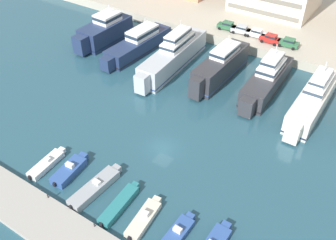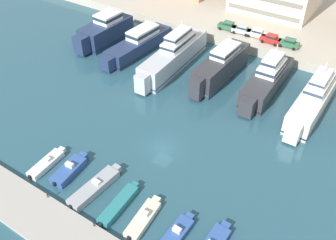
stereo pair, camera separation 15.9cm
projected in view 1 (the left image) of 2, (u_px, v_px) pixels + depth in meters
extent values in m
plane|color=#285160|center=(163.00, 148.00, 54.65)|extent=(400.00, 400.00, 0.00)
cube|color=#A8A399|center=(72.00, 239.00, 42.46)|extent=(120.00, 5.68, 0.66)
cube|color=navy|center=(106.00, 32.00, 79.18)|extent=(5.35, 12.20, 4.25)
cube|color=navy|center=(81.00, 45.00, 74.62)|extent=(2.78, 2.55, 3.62)
cube|color=#192347|center=(107.00, 38.00, 80.05)|extent=(5.40, 12.32, 0.24)
cube|color=white|center=(107.00, 17.00, 77.86)|extent=(4.00, 5.19, 1.73)
cube|color=#233342|center=(107.00, 16.00, 77.75)|extent=(4.06, 5.25, 0.62)
cylinder|color=silver|center=(109.00, 8.00, 77.22)|extent=(0.16, 0.16, 1.80)
cube|color=navy|center=(126.00, 26.00, 83.86)|extent=(4.18, 1.06, 0.20)
cube|color=navy|center=(139.00, 45.00, 75.96)|extent=(5.07, 16.59, 2.98)
cube|color=navy|center=(108.00, 63.00, 70.25)|extent=(2.38, 2.19, 2.53)
cube|color=black|center=(139.00, 50.00, 76.57)|extent=(5.12, 16.75, 0.24)
cube|color=white|center=(142.00, 32.00, 75.23)|extent=(3.61, 7.05, 1.77)
cube|color=#233342|center=(142.00, 32.00, 75.12)|extent=(3.65, 7.12, 0.64)
cylinder|color=silver|center=(145.00, 22.00, 74.74)|extent=(0.16, 0.16, 1.80)
cube|color=navy|center=(164.00, 33.00, 81.76)|extent=(3.54, 1.10, 0.20)
cube|color=silver|center=(174.00, 57.00, 71.14)|extent=(4.78, 19.59, 4.02)
cube|color=silver|center=(142.00, 83.00, 64.02)|extent=(2.28, 2.09, 3.42)
cube|color=#334C7F|center=(174.00, 63.00, 71.97)|extent=(4.82, 19.78, 0.24)
cube|color=white|center=(178.00, 41.00, 70.40)|extent=(3.45, 8.28, 1.39)
cube|color=#233342|center=(178.00, 41.00, 70.32)|extent=(3.49, 8.37, 0.50)
cube|color=white|center=(178.00, 35.00, 69.57)|extent=(2.69, 6.46, 1.26)
cube|color=#233342|center=(178.00, 34.00, 69.49)|extent=(2.72, 6.53, 0.45)
cylinder|color=silver|center=(181.00, 25.00, 69.41)|extent=(0.16, 0.16, 1.80)
cube|color=silver|center=(198.00, 40.00, 78.47)|extent=(3.44, 1.03, 0.20)
cube|color=#333338|center=(221.00, 67.00, 67.99)|extent=(4.32, 15.08, 4.38)
cube|color=#333338|center=(197.00, 88.00, 62.64)|extent=(2.16, 1.98, 3.73)
cube|color=#334C7F|center=(220.00, 74.00, 68.89)|extent=(4.36, 15.23, 0.24)
cube|color=white|center=(225.00, 50.00, 66.85)|extent=(3.18, 6.38, 1.47)
cube|color=#233342|center=(225.00, 50.00, 66.76)|extent=(3.23, 6.45, 0.53)
cylinder|color=silver|center=(229.00, 40.00, 66.41)|extent=(0.16, 0.16, 1.80)
cube|color=#333338|center=(240.00, 54.00, 73.63)|extent=(3.27, 1.01, 0.20)
cube|color=#333338|center=(266.00, 82.00, 65.16)|extent=(4.45, 15.45, 3.41)
cube|color=#333338|center=(247.00, 107.00, 59.45)|extent=(2.33, 2.13, 2.90)
cube|color=black|center=(265.00, 87.00, 65.86)|extent=(4.50, 15.60, 0.24)
cube|color=white|center=(271.00, 67.00, 64.38)|extent=(3.37, 6.52, 1.46)
cube|color=#233342|center=(271.00, 66.00, 64.28)|extent=(3.41, 6.58, 0.53)
cube|color=white|center=(273.00, 60.00, 63.49)|extent=(2.63, 5.08, 1.33)
cube|color=#233342|center=(273.00, 59.00, 63.41)|extent=(2.66, 5.13, 0.48)
cylinder|color=silver|center=(276.00, 49.00, 63.14)|extent=(0.16, 0.16, 1.80)
cube|color=#333338|center=(281.00, 65.00, 70.98)|extent=(3.56, 0.97, 0.20)
cube|color=silver|center=(313.00, 101.00, 60.69)|extent=(4.03, 17.25, 3.51)
cube|color=silver|center=(293.00, 132.00, 54.53)|extent=(2.14, 1.95, 2.98)
cube|color=#192347|center=(311.00, 107.00, 61.41)|extent=(4.08, 17.42, 0.24)
cube|color=white|center=(319.00, 85.00, 59.95)|extent=(3.08, 7.26, 1.47)
cube|color=#233342|center=(319.00, 84.00, 59.85)|extent=(3.12, 7.33, 0.53)
cube|color=white|center=(321.00, 78.00, 59.12)|extent=(2.40, 5.66, 1.15)
cube|color=#233342|center=(321.00, 77.00, 59.05)|extent=(2.43, 5.72, 0.41)
cylinder|color=silver|center=(326.00, 67.00, 58.89)|extent=(0.16, 0.16, 1.80)
cube|color=silver|center=(327.00, 80.00, 67.01)|extent=(3.28, 0.94, 0.20)
cube|color=white|center=(46.00, 164.00, 51.49)|extent=(2.02, 5.73, 0.83)
cube|color=white|center=(62.00, 151.00, 53.62)|extent=(0.96, 0.81, 0.71)
cube|color=silver|center=(47.00, 159.00, 51.38)|extent=(0.95, 0.66, 0.43)
cube|color=#283847|center=(49.00, 158.00, 51.53)|extent=(0.84, 0.13, 0.26)
cube|color=black|center=(30.00, 178.00, 49.38)|extent=(0.38, 0.30, 0.60)
cube|color=#33569E|center=(69.00, 171.00, 50.36)|extent=(2.60, 5.48, 1.06)
cube|color=#33569E|center=(83.00, 157.00, 52.47)|extent=(1.24, 1.05, 0.90)
cube|color=silver|center=(70.00, 165.00, 50.13)|extent=(1.21, 0.71, 0.55)
cube|color=#283847|center=(71.00, 163.00, 50.27)|extent=(1.06, 0.18, 0.33)
cube|color=black|center=(54.00, 185.00, 48.33)|extent=(0.38, 0.31, 0.60)
cube|color=#9EA3A8|center=(94.00, 188.00, 48.02)|extent=(2.47, 7.67, 1.09)
cube|color=#9EA3A8|center=(116.00, 169.00, 50.62)|extent=(1.16, 0.97, 0.93)
cube|color=silver|center=(97.00, 182.00, 47.91)|extent=(1.14, 0.67, 0.35)
cube|color=#283847|center=(98.00, 180.00, 48.05)|extent=(1.01, 0.14, 0.21)
cube|color=black|center=(71.00, 208.00, 45.46)|extent=(0.38, 0.30, 0.60)
cube|color=teal|center=(119.00, 205.00, 46.04)|extent=(1.94, 6.67, 0.93)
cube|color=teal|center=(135.00, 186.00, 48.47)|extent=(0.91, 0.76, 0.79)
cube|color=black|center=(101.00, 225.00, 43.62)|extent=(0.37, 0.30, 0.60)
cube|color=beige|center=(143.00, 220.00, 44.47)|extent=(2.36, 5.89, 0.81)
cube|color=beige|center=(157.00, 200.00, 46.69)|extent=(1.08, 0.92, 0.69)
cube|color=silver|center=(145.00, 213.00, 44.33)|extent=(1.06, 0.69, 0.56)
cube|color=#283847|center=(146.00, 211.00, 44.47)|extent=(0.92, 0.17, 0.33)
cube|color=black|center=(129.00, 239.00, 42.28)|extent=(0.38, 0.31, 0.60)
cube|color=#33569E|center=(176.00, 236.00, 42.76)|extent=(1.95, 5.51, 0.82)
cube|color=#33569E|center=(190.00, 217.00, 44.75)|extent=(1.03, 0.85, 0.69)
cube|color=silver|center=(178.00, 230.00, 42.60)|extent=(1.03, 0.62, 0.53)
cube|color=#283847|center=(179.00, 227.00, 42.73)|extent=(0.92, 0.10, 0.32)
cube|color=#33569E|center=(226.00, 226.00, 43.71)|extent=(1.09, 0.90, 0.76)
cube|color=#2D6642|center=(227.00, 27.00, 79.96)|extent=(4.18, 1.90, 0.80)
cube|color=#2D6642|center=(228.00, 23.00, 79.43)|extent=(2.18, 1.66, 0.68)
cube|color=#1E2833|center=(228.00, 23.00, 79.43)|extent=(2.13, 1.68, 0.37)
cylinder|color=black|center=(219.00, 28.00, 80.17)|extent=(0.65, 0.25, 0.64)
cylinder|color=black|center=(223.00, 25.00, 81.31)|extent=(0.65, 0.25, 0.64)
cylinder|color=black|center=(231.00, 31.00, 79.11)|extent=(0.65, 0.25, 0.64)
cylinder|color=black|center=(234.00, 28.00, 80.25)|extent=(0.65, 0.25, 0.64)
cube|color=#B7BCC1|center=(241.00, 30.00, 78.56)|extent=(4.21, 1.98, 0.80)
cube|color=#B7BCC1|center=(242.00, 27.00, 78.03)|extent=(2.20, 1.70, 0.68)
cube|color=#1E2833|center=(242.00, 27.00, 78.03)|extent=(2.16, 1.71, 0.37)
cylinder|color=black|center=(233.00, 32.00, 78.75)|extent=(0.65, 0.26, 0.64)
cylinder|color=black|center=(236.00, 29.00, 79.90)|extent=(0.65, 0.26, 0.64)
cylinder|color=black|center=(245.00, 35.00, 77.72)|extent=(0.65, 0.26, 0.64)
cylinder|color=black|center=(248.00, 32.00, 78.87)|extent=(0.65, 0.26, 0.64)
cube|color=white|center=(256.00, 34.00, 77.28)|extent=(4.15, 1.84, 0.80)
cube|color=white|center=(257.00, 31.00, 76.75)|extent=(2.15, 1.63, 0.68)
cube|color=#1E2833|center=(257.00, 31.00, 76.75)|extent=(2.11, 1.64, 0.37)
cylinder|color=black|center=(248.00, 36.00, 77.51)|extent=(0.65, 0.24, 0.64)
cylinder|color=black|center=(251.00, 33.00, 78.64)|extent=(0.65, 0.24, 0.64)
cylinder|color=black|center=(260.00, 39.00, 76.42)|extent=(0.65, 0.24, 0.64)
cylinder|color=black|center=(263.00, 36.00, 77.55)|extent=(0.65, 0.24, 0.64)
cube|color=red|center=(270.00, 39.00, 75.34)|extent=(4.12, 1.75, 0.80)
cube|color=red|center=(271.00, 36.00, 74.81)|extent=(2.12, 1.59, 0.68)
cube|color=#1E2833|center=(271.00, 36.00, 74.81)|extent=(2.08, 1.60, 0.37)
cylinder|color=black|center=(262.00, 41.00, 75.63)|extent=(0.64, 0.23, 0.64)
cylinder|color=black|center=(265.00, 38.00, 76.72)|extent=(0.64, 0.23, 0.64)
cylinder|color=black|center=(274.00, 45.00, 74.46)|extent=(0.64, 0.23, 0.64)
cylinder|color=black|center=(278.00, 41.00, 75.55)|extent=(0.64, 0.23, 0.64)
cube|color=#2D6642|center=(288.00, 44.00, 73.98)|extent=(4.18, 1.91, 0.80)
cube|color=#2D6642|center=(289.00, 40.00, 73.46)|extent=(2.18, 1.66, 0.68)
cube|color=#1E2833|center=(289.00, 40.00, 73.46)|extent=(2.14, 1.68, 0.37)
cylinder|color=black|center=(280.00, 45.00, 74.20)|extent=(0.65, 0.25, 0.64)
cylinder|color=black|center=(282.00, 42.00, 75.33)|extent=(0.65, 0.25, 0.64)
cylinder|color=black|center=(293.00, 49.00, 73.14)|extent=(0.65, 0.25, 0.64)
cylinder|color=black|center=(295.00, 45.00, 74.28)|extent=(0.65, 0.25, 0.64)
cube|color=gray|center=(262.00, 12.00, 83.69)|extent=(16.69, 0.24, 0.90)
cylinder|color=#2D2D33|center=(48.00, 196.00, 46.59)|extent=(0.18, 0.18, 0.45)
sphere|color=#2D2D33|center=(47.00, 195.00, 46.41)|extent=(0.20, 0.20, 0.20)
cylinder|color=#2D2D33|center=(94.00, 225.00, 43.31)|extent=(0.18, 0.18, 0.45)
sphere|color=#2D2D33|center=(94.00, 224.00, 43.13)|extent=(0.20, 0.20, 0.20)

